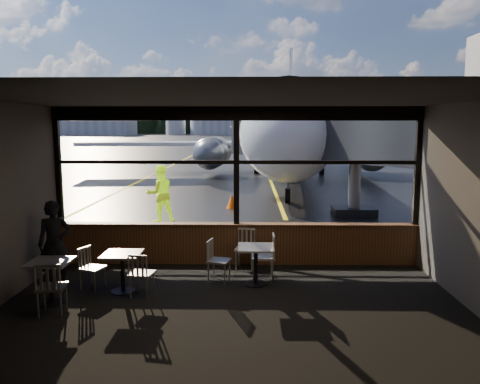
{
  "coord_description": "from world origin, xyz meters",
  "views": [
    {
      "loc": [
        0.29,
        -10.22,
        3.06
      ],
      "look_at": [
        0.06,
        1.0,
        1.5
      ],
      "focal_mm": 35.0,
      "sensor_mm": 36.0,
      "label": 1
    }
  ],
  "objects_px": {
    "ground_crew": "(160,194)",
    "chair_left_s": "(52,288)",
    "cone_nose": "(232,201)",
    "airliner": "(290,94)",
    "chair_near_w": "(219,261)",
    "cafe_table_mid": "(123,273)",
    "cafe_table_left": "(51,282)",
    "cafe_table_near": "(256,266)",
    "chair_near_n": "(245,249)",
    "chair_mid_s": "(142,274)",
    "chair_near_e": "(263,257)",
    "passenger": "(55,244)",
    "jet_bridge": "(349,150)",
    "chair_mid_w": "(93,268)"
  },
  "relations": [
    {
      "from": "chair_near_e",
      "to": "cone_nose",
      "type": "xyz_separation_m",
      "value": [
        -0.95,
        8.48,
        -0.21
      ]
    },
    {
      "from": "cafe_table_left",
      "to": "airliner",
      "type": "bearing_deg",
      "value": 75.03
    },
    {
      "from": "jet_bridge",
      "to": "chair_near_e",
      "type": "xyz_separation_m",
      "value": [
        -3.04,
        -6.65,
        -1.82
      ]
    },
    {
      "from": "cafe_table_mid",
      "to": "chair_left_s",
      "type": "distance_m",
      "value": 1.38
    },
    {
      "from": "jet_bridge",
      "to": "cafe_table_mid",
      "type": "bearing_deg",
      "value": -127.54
    },
    {
      "from": "chair_near_w",
      "to": "chair_mid_s",
      "type": "xyz_separation_m",
      "value": [
        -1.35,
        -0.79,
        -0.01
      ]
    },
    {
      "from": "chair_near_e",
      "to": "chair_near_n",
      "type": "height_order",
      "value": "chair_near_e"
    },
    {
      "from": "cafe_table_near",
      "to": "chair_near_n",
      "type": "bearing_deg",
      "value": 102.15
    },
    {
      "from": "cafe_table_mid",
      "to": "cafe_table_left",
      "type": "bearing_deg",
      "value": -151.89
    },
    {
      "from": "airliner",
      "to": "cafe_table_near",
      "type": "relative_size",
      "value": 44.17
    },
    {
      "from": "chair_near_e",
      "to": "chair_near_w",
      "type": "xyz_separation_m",
      "value": [
        -0.87,
        -0.12,
        -0.05
      ]
    },
    {
      "from": "airliner",
      "to": "chair_near_e",
      "type": "height_order",
      "value": "airliner"
    },
    {
      "from": "ground_crew",
      "to": "chair_left_s",
      "type": "bearing_deg",
      "value": 59.75
    },
    {
      "from": "cafe_table_left",
      "to": "chair_near_w",
      "type": "relative_size",
      "value": 0.89
    },
    {
      "from": "cafe_table_near",
      "to": "chair_near_w",
      "type": "bearing_deg",
      "value": 170.51
    },
    {
      "from": "chair_near_w",
      "to": "passenger",
      "type": "distance_m",
      "value": 3.19
    },
    {
      "from": "chair_near_n",
      "to": "chair_near_w",
      "type": "bearing_deg",
      "value": 68.59
    },
    {
      "from": "cafe_table_left",
      "to": "chair_near_w",
      "type": "bearing_deg",
      "value": 22.5
    },
    {
      "from": "airliner",
      "to": "cafe_table_mid",
      "type": "distance_m",
      "value": 22.88
    },
    {
      "from": "airliner",
      "to": "passenger",
      "type": "relative_size",
      "value": 20.25
    },
    {
      "from": "cafe_table_left",
      "to": "chair_mid_s",
      "type": "height_order",
      "value": "chair_mid_s"
    },
    {
      "from": "airliner",
      "to": "chair_mid_s",
      "type": "relative_size",
      "value": 40.58
    },
    {
      "from": "cafe_table_near",
      "to": "chair_near_n",
      "type": "distance_m",
      "value": 1.02
    },
    {
      "from": "cafe_table_near",
      "to": "cone_nose",
      "type": "distance_m",
      "value": 8.76
    },
    {
      "from": "cafe_table_mid",
      "to": "passenger",
      "type": "xyz_separation_m",
      "value": [
        -1.4,
        0.35,
        0.46
      ]
    },
    {
      "from": "cafe_table_left",
      "to": "chair_left_s",
      "type": "bearing_deg",
      "value": -65.28
    },
    {
      "from": "airliner",
      "to": "cone_nose",
      "type": "relative_size",
      "value": 62.41
    },
    {
      "from": "chair_near_e",
      "to": "ground_crew",
      "type": "relative_size",
      "value": 0.52
    },
    {
      "from": "airliner",
      "to": "chair_mid_s",
      "type": "height_order",
      "value": "airliner"
    },
    {
      "from": "chair_mid_s",
      "to": "passenger",
      "type": "distance_m",
      "value": 1.93
    },
    {
      "from": "chair_left_s",
      "to": "cone_nose",
      "type": "distance_m",
      "value": 10.58
    },
    {
      "from": "chair_left_s",
      "to": "chair_near_n",
      "type": "bearing_deg",
      "value": 31.03
    },
    {
      "from": "chair_mid_s",
      "to": "passenger",
      "type": "height_order",
      "value": "passenger"
    },
    {
      "from": "airliner",
      "to": "cone_nose",
      "type": "xyz_separation_m",
      "value": [
        -3.22,
        -12.64,
        -4.89
      ]
    },
    {
      "from": "cafe_table_near",
      "to": "ground_crew",
      "type": "relative_size",
      "value": 0.41
    },
    {
      "from": "ground_crew",
      "to": "cone_nose",
      "type": "xyz_separation_m",
      "value": [
        2.23,
        2.62,
        -0.66
      ]
    },
    {
      "from": "cafe_table_mid",
      "to": "chair_near_w",
      "type": "bearing_deg",
      "value": 18.74
    },
    {
      "from": "chair_near_w",
      "to": "ground_crew",
      "type": "relative_size",
      "value": 0.46
    },
    {
      "from": "ground_crew",
      "to": "cafe_table_near",
      "type": "bearing_deg",
      "value": 88.56
    },
    {
      "from": "chair_mid_s",
      "to": "passenger",
      "type": "bearing_deg",
      "value": 173.04
    },
    {
      "from": "jet_bridge",
      "to": "cafe_table_near",
      "type": "xyz_separation_m",
      "value": [
        -3.19,
        -6.9,
        -1.91
      ]
    },
    {
      "from": "airliner",
      "to": "jet_bridge",
      "type": "relative_size",
      "value": 3.21
    },
    {
      "from": "jet_bridge",
      "to": "chair_near_w",
      "type": "distance_m",
      "value": 8.04
    },
    {
      "from": "chair_mid_w",
      "to": "passenger",
      "type": "bearing_deg",
      "value": -84.88
    },
    {
      "from": "chair_near_n",
      "to": "chair_left_s",
      "type": "xyz_separation_m",
      "value": [
        -3.14,
        -2.55,
        0.02
      ]
    },
    {
      "from": "airliner",
      "to": "cafe_table_near",
      "type": "xyz_separation_m",
      "value": [
        -2.42,
        -21.36,
        -4.77
      ]
    },
    {
      "from": "chair_near_n",
      "to": "passenger",
      "type": "height_order",
      "value": "passenger"
    },
    {
      "from": "airliner",
      "to": "ground_crew",
      "type": "xyz_separation_m",
      "value": [
        -5.45,
        -15.25,
        -4.23
      ]
    },
    {
      "from": "ground_crew",
      "to": "chair_mid_w",
      "type": "bearing_deg",
      "value": 61.61
    },
    {
      "from": "cone_nose",
      "to": "airliner",
      "type": "bearing_deg",
      "value": 75.71
    }
  ]
}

